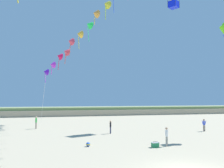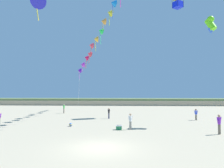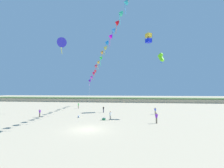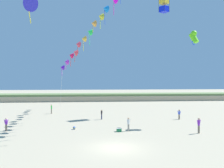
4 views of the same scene
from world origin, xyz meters
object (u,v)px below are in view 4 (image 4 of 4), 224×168
object	(u,v)px
large_kite_mid_trail	(29,3)
large_kite_high_solo	(194,38)
person_far_center	(102,114)
beach_ball	(74,128)
person_near_left	(179,114)
large_kite_low_lead	(164,5)
beach_cooler	(119,130)
person_mid_center	(199,124)
person_far_left	(128,123)
person_near_right	(51,108)
person_far_right	(6,123)

from	to	relation	value
large_kite_mid_trail	large_kite_high_solo	xyz separation A→B (m)	(22.82, -3.87, -5.26)
person_far_center	beach_ball	distance (m)	7.73
person_near_left	large_kite_low_lead	bearing A→B (deg)	95.30
person_far_center	beach_cooler	xyz separation A→B (m)	(1.61, -8.50, -0.66)
person_mid_center	person_far_left	distance (m)	7.91
person_near_right	large_kite_low_lead	distance (m)	26.85
large_kite_high_solo	large_kite_low_lead	bearing A→B (deg)	97.49
person_far_left	person_far_right	distance (m)	14.31
person_far_left	person_far_center	bearing A→B (deg)	108.26
person_mid_center	large_kite_mid_trail	xyz separation A→B (m)	(-20.84, 9.67, 16.03)
large_kite_low_lead	person_near_right	bearing A→B (deg)	174.39
person_far_right	large_kite_high_solo	distance (m)	26.41
person_far_right	large_kite_low_lead	bearing A→B (deg)	27.95
person_near_right	person_far_center	distance (m)	10.97
person_mid_center	large_kite_low_lead	bearing A→B (deg)	87.17
person_near_right	large_kite_high_solo	size ratio (longest dim) A/B	0.78
person_near_right	person_mid_center	distance (m)	25.54
person_near_right	beach_ball	distance (m)	14.52
person_mid_center	person_near_right	bearing A→B (deg)	138.01
large_kite_low_lead	large_kite_high_solo	distance (m)	11.92
large_kite_low_lead	large_kite_mid_trail	distance (m)	22.36
person_near_left	large_kite_high_solo	bearing A→B (deg)	-78.81
person_far_left	person_far_right	xyz separation A→B (m)	(-14.26, 1.23, -0.01)
person_far_center	person_mid_center	bearing A→B (deg)	-44.39
person_far_center	large_kite_low_lead	world-z (taller)	large_kite_low_lead
beach_cooler	large_kite_mid_trail	bearing A→B (deg)	146.50
large_kite_low_lead	large_kite_high_solo	xyz separation A→B (m)	(1.23, -9.35, -7.29)
person_far_center	large_kite_low_lead	distance (m)	21.92
large_kite_mid_trail	beach_ball	size ratio (longest dim) A/B	11.46
person_mid_center	large_kite_high_solo	size ratio (longest dim) A/B	0.82
person_near_left	person_near_right	size ratio (longest dim) A/B	0.90
person_far_left	large_kite_low_lead	xyz separation A→B (m)	(8.43, 13.27, 18.14)
person_mid_center	large_kite_high_solo	world-z (taller)	large_kite_high_solo
person_mid_center	beach_ball	distance (m)	14.54
large_kite_low_lead	large_kite_high_solo	bearing A→B (deg)	-82.51
large_kite_mid_trail	person_far_right	bearing A→B (deg)	-99.59
person_mid_center	person_far_center	size ratio (longest dim) A/B	1.16
person_near_right	person_far_left	size ratio (longest dim) A/B	1.04
person_near_left	beach_cooler	world-z (taller)	person_near_left
person_far_center	large_kite_low_lead	bearing A→B (deg)	23.80
person_near_right	large_kite_mid_trail	world-z (taller)	large_kite_mid_trail
large_kite_low_lead	beach_cooler	world-z (taller)	large_kite_low_lead
large_kite_low_lead	large_kite_mid_trail	xyz separation A→B (m)	(-21.59, -5.48, -2.03)
large_kite_low_lead	beach_ball	xyz separation A→B (m)	(-14.85, -11.71, -18.88)
person_far_center	large_kite_low_lead	size ratio (longest dim) A/B	0.61
beach_cooler	person_far_left	bearing A→B (deg)	8.13
person_far_left	person_far_center	distance (m)	8.78
person_mid_center	beach_cooler	bearing A→B (deg)	169.00
large_kite_high_solo	beach_cooler	bearing A→B (deg)	-159.30
person_near_right	person_far_right	world-z (taller)	person_near_right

